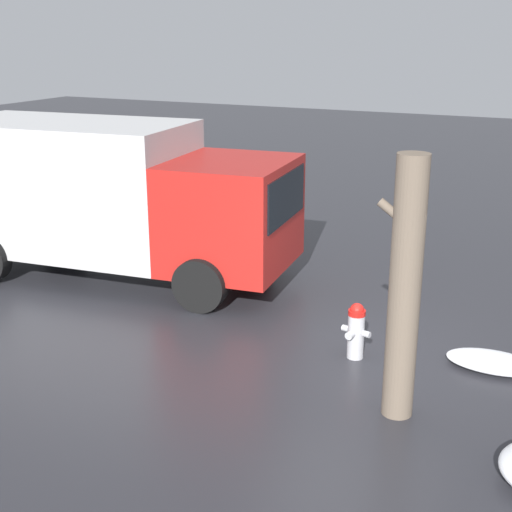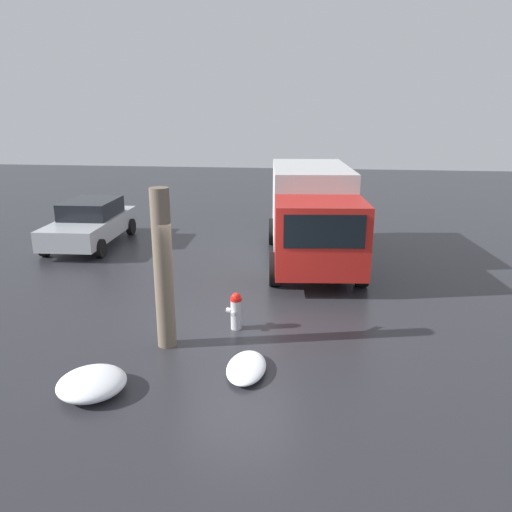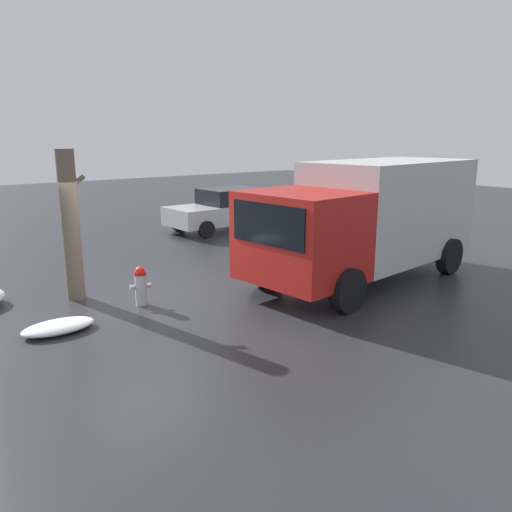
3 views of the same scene
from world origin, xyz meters
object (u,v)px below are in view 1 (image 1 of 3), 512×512
object	(u,v)px
fire_hydrant	(356,330)
delivery_truck	(110,194)
pedestrian	(203,226)
tree_trunk	(405,290)

from	to	relation	value
fire_hydrant	delivery_truck	xyz separation A→B (m)	(5.23, -1.51, 1.12)
fire_hydrant	pedestrian	xyz separation A→B (m)	(3.74, -2.28, 0.50)
delivery_truck	pedestrian	distance (m)	1.79
tree_trunk	fire_hydrant	bearing A→B (deg)	-53.34
fire_hydrant	tree_trunk	size ratio (longest dim) A/B	0.26
fire_hydrant	tree_trunk	bearing A→B (deg)	48.62
tree_trunk	pedestrian	distance (m)	5.89
delivery_truck	tree_trunk	bearing A→B (deg)	60.21
fire_hydrant	pedestrian	world-z (taller)	pedestrian
delivery_truck	pedestrian	bearing A→B (deg)	111.85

